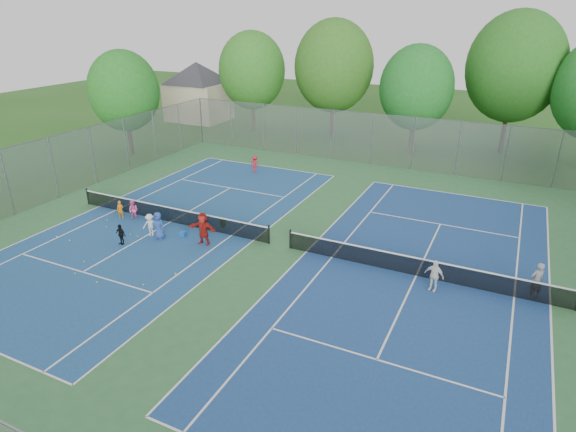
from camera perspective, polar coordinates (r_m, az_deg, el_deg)
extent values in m
plane|color=#245319|center=(24.82, -1.01, -3.58)|extent=(120.00, 120.00, 0.00)
cube|color=#31683A|center=(24.82, -1.01, -3.57)|extent=(32.00, 32.00, 0.01)
cube|color=navy|center=(28.38, -13.74, -0.69)|extent=(10.97, 23.77, 0.01)
cube|color=navy|center=(22.90, 14.96, -6.84)|extent=(10.97, 23.77, 0.01)
cube|color=black|center=(28.21, -13.82, 0.13)|extent=(12.87, 0.10, 0.91)
cube|color=black|center=(22.69, 15.07, -5.88)|extent=(12.87, 0.10, 0.91)
cube|color=gray|center=(38.27, 9.94, 8.93)|extent=(32.00, 0.10, 4.00)
cube|color=gray|center=(33.95, -26.03, 5.10)|extent=(0.10, 32.00, 4.00)
cube|color=#B7A88C|center=(55.02, -10.55, 13.16)|extent=(6.00, 5.00, 4.00)
pyramid|color=#2D2D33|center=(54.48, -10.88, 17.51)|extent=(11.03, 11.03, 2.20)
cylinder|color=#443326|center=(49.11, -4.15, 12.01)|extent=(0.36, 0.36, 3.50)
ellipsoid|color=#2A671D|center=(48.49, -4.29, 16.83)|extent=(6.40, 6.40, 7.36)
cylinder|color=#443326|center=(46.61, 5.24, 11.60)|extent=(0.36, 0.36, 3.85)
ellipsoid|color=#2C5D1B|center=(45.92, 5.45, 17.26)|extent=(7.20, 7.20, 8.28)
cylinder|color=#443326|center=(42.65, 14.45, 9.41)|extent=(0.36, 0.36, 3.15)
ellipsoid|color=#1C6120|center=(41.96, 14.98, 14.48)|extent=(6.00, 6.00, 6.90)
cylinder|color=#443326|center=(44.72, 24.24, 9.43)|extent=(0.36, 0.36, 4.20)
ellipsoid|color=#225919|center=(43.98, 25.31, 15.67)|extent=(7.60, 7.60, 8.74)
cylinder|color=#443326|center=(42.68, -18.24, 9.00)|extent=(0.36, 0.36, 3.15)
ellipsoid|color=#1F641D|center=(42.01, -18.87, 13.85)|extent=(5.60, 5.60, 6.44)
cube|color=#1750AE|center=(26.43, -12.35, -2.07)|extent=(0.36, 0.36, 0.28)
cube|color=#25892C|center=(27.21, -7.73, -0.74)|extent=(0.25, 0.25, 0.48)
imported|color=orange|center=(29.53, -19.26, 0.70)|extent=(0.46, 0.39, 1.08)
imported|color=pink|center=(29.10, -17.85, 0.65)|extent=(0.61, 0.51, 1.16)
imported|color=silver|center=(26.71, -16.01, -1.03)|extent=(0.94, 0.79, 1.26)
imported|color=black|center=(26.24, -19.22, -2.07)|extent=(0.67, 0.32, 1.12)
imported|color=#284694|center=(26.23, -15.10, -1.10)|extent=(0.76, 0.52, 1.49)
imported|color=#A21E17|center=(25.02, -10.03, -1.50)|extent=(1.65, 0.60, 1.75)
imported|color=#B11929|center=(36.21, -3.93, 6.18)|extent=(0.88, 0.58, 1.28)
imported|color=gray|center=(22.67, 27.39, -6.81)|extent=(0.72, 0.68, 1.66)
imported|color=white|center=(21.67, 16.92, -6.75)|extent=(0.91, 0.54, 1.45)
sphere|color=yellow|center=(22.33, -16.76, -7.83)|extent=(0.07, 0.07, 0.07)
sphere|color=#A1C42D|center=(26.49, -18.81, -3.02)|extent=(0.07, 0.07, 0.07)
sphere|color=#E5F138|center=(22.82, -13.16, -6.71)|extent=(0.07, 0.07, 0.07)
sphere|color=#A2C72E|center=(29.64, -20.63, -0.47)|extent=(0.07, 0.07, 0.07)
sphere|color=#C2E335|center=(27.00, -17.39, -2.33)|extent=(0.07, 0.07, 0.07)
sphere|color=#C7EC37|center=(28.52, -25.69, -2.26)|extent=(0.07, 0.07, 0.07)
sphere|color=#BBDB33|center=(24.31, -23.92, -6.27)|extent=(0.07, 0.07, 0.07)
sphere|color=gold|center=(25.22, -22.99, -5.04)|extent=(0.07, 0.07, 0.07)
sphere|color=#C0E936|center=(27.37, -18.18, -2.08)|extent=(0.07, 0.07, 0.07)
sphere|color=#A9C12C|center=(28.71, -20.73, -1.25)|extent=(0.07, 0.07, 0.07)
sphere|color=#E0F037|center=(27.80, -24.46, -2.67)|extent=(0.07, 0.07, 0.07)
sphere|color=yellow|center=(23.19, -21.71, -7.34)|extent=(0.07, 0.07, 0.07)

